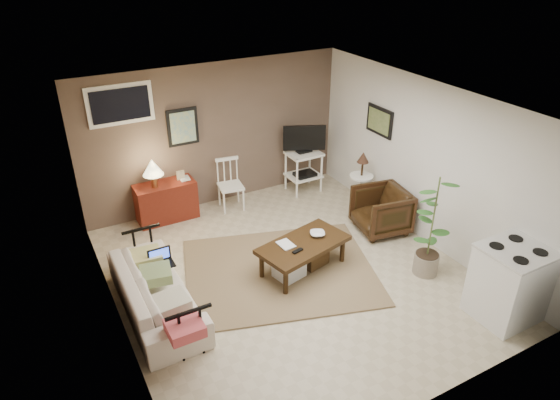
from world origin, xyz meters
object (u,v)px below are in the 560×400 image
spindle_chair (230,186)px  side_table (362,175)px  stove (509,283)px  potted_plant (433,223)px  armchair (381,209)px  red_console (165,198)px  coffee_table (303,254)px  sofa (155,285)px  tv_stand (304,157)px

spindle_chair → side_table: (1.88, -1.09, 0.24)m
spindle_chair → side_table: 2.19m
spindle_chair → stove: (1.82, -4.10, 0.08)m
potted_plant → stove: (0.22, -1.10, -0.31)m
armchair → red_console: bearing=-115.0°
side_table → potted_plant: bearing=-98.7°
red_console → side_table: red_console is taller
red_console → spindle_chair: 1.09m
coffee_table → potted_plant: bearing=-30.5°
sofa → spindle_chair: 2.73m
red_console → tv_stand: size_ratio=0.89×
coffee_table → tv_stand: bearing=58.6°
coffee_table → side_table: bearing=30.8°
side_table → coffee_table: bearing=-149.2°
side_table → red_console: bearing=157.3°
sofa → red_console: red_console is taller
red_console → sofa: bearing=-110.2°
red_console → potted_plant: bearing=-49.6°
stove → sofa: bearing=150.2°
tv_stand → stove: 4.08m
sofa → armchair: armchair is taller
side_table → stove: side_table is taller
potted_plant → stove: 1.17m
stove → tv_stand: bearing=95.6°
spindle_chair → side_table: size_ratio=0.83×
tv_stand → side_table: (0.47, -1.05, -0.01)m
spindle_chair → armchair: 2.51m
coffee_table → sofa: 2.01m
stove → spindle_chair: bearing=113.9°
spindle_chair → potted_plant: (1.59, -3.00, 0.39)m
coffee_table → stove: (1.68, -1.96, 0.22)m
armchair → stove: stove is taller
red_console → stove: size_ratio=1.14×
sofa → tv_stand: bearing=-59.3°
sofa → armchair: (3.62, 0.18, 0.01)m
spindle_chair → stove: stove is taller
side_table → armchair: bearing=-100.7°
tv_stand → coffee_table: bearing=-121.4°
sofa → armchair: 3.62m
red_console → spindle_chair: (1.08, -0.15, 0.02)m
coffee_table → sofa: sofa is taller
sofa → tv_stand: (3.28, 1.95, 0.27)m
tv_stand → armchair: (0.34, -1.77, -0.27)m
side_table → sofa: bearing=-166.6°
tv_stand → armchair: tv_stand is taller
coffee_table → side_table: size_ratio=1.31×
tv_stand → potted_plant: bearing=-86.5°
sofa → red_console: 2.28m
tv_stand → potted_plant: (0.18, -2.96, 0.14)m
coffee_table → stove: stove is taller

